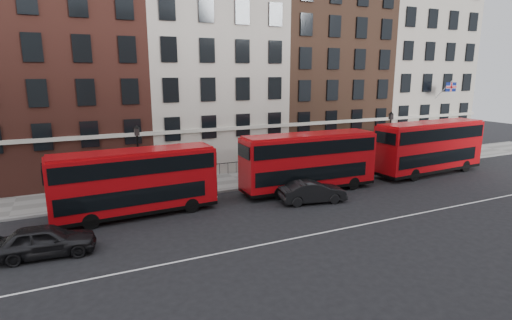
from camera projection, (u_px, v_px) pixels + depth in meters
name	position (u px, v px, depth m)	size (l,w,h in m)	color
ground	(303.00, 222.00, 24.70)	(120.00, 120.00, 0.00)	black
pavement	(237.00, 180.00, 33.96)	(80.00, 5.00, 0.15)	slate
kerb	(250.00, 188.00, 31.75)	(80.00, 0.30, 0.16)	gray
road_centre_line	(321.00, 233.00, 22.93)	(70.00, 0.12, 0.01)	white
building_terrace	(204.00, 60.00, 38.19)	(64.00, 11.95, 22.00)	#B6B19E
bus_b	(135.00, 181.00, 25.27)	(10.32, 2.94, 4.29)	#B5090E
bus_c	(308.00, 161.00, 30.63)	(10.81, 2.93, 4.51)	#B5090E
bus_d	(429.00, 146.00, 35.94)	(11.44, 3.39, 4.75)	#B5090E
car_rear	(45.00, 241.00, 19.94)	(1.91, 4.75, 1.62)	black
car_front	(313.00, 192.00, 28.22)	(1.65, 4.72, 1.56)	black
lamp_post_left	(138.00, 158.00, 28.26)	(0.44, 0.44, 5.33)	black
lamp_post_right	(390.00, 137.00, 37.89)	(0.44, 0.44, 5.33)	black
traffic_light	(445.00, 139.00, 40.68)	(0.25, 0.45, 3.27)	black
iron_railings	(228.00, 168.00, 35.78)	(6.60, 0.06, 1.00)	black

